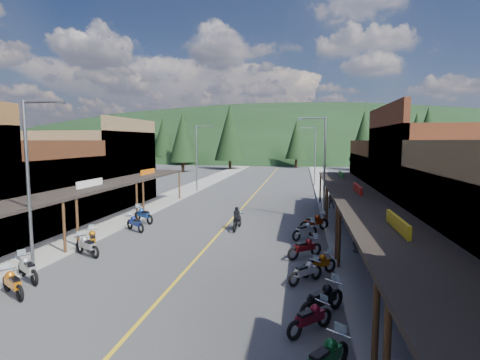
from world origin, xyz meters
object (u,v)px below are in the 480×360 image
at_px(pine_2, 230,132).
at_px(shop_east_3, 404,185).
at_px(bike_west_5, 28,267).
at_px(bike_west_6, 87,245).
at_px(bike_west_8, 135,222).
at_px(bike_west_9, 143,214).
at_px(pine_5, 427,133).
at_px(bike_east_5, 306,271).
at_px(pedestrian_east_b, 330,198).
at_px(bike_east_8, 305,230).
at_px(shop_east_2, 449,187).
at_px(pine_1, 185,137).
at_px(bike_east_6, 318,263).
at_px(rider_on_bike, 237,220).
at_px(bike_west_7, 93,239).
at_px(bike_east_3, 310,317).
at_px(shop_west_2, 24,193).
at_px(pine_4, 364,136).
at_px(pedestrian_east_a, 356,238).
at_px(bike_east_2, 325,357).
at_px(shop_west_3, 97,169).
at_px(bike_east_7, 305,247).
at_px(pine_0, 110,139).
at_px(bike_west_4, 13,282).
at_px(pine_11, 402,134).
at_px(pine_7, 163,137).
at_px(bike_east_9, 314,221).
at_px(pine_3, 296,139).
at_px(streetlight_3, 314,154).
at_px(streetlight_1, 198,155).
at_px(streetlight_2, 323,163).
at_px(bike_east_4, 322,298).

bearing_deg(pine_2, shop_east_3, -63.04).
distance_m(bike_west_5, bike_west_6, 3.81).
relative_size(bike_west_8, bike_west_9, 0.92).
distance_m(pine_5, bike_west_8, 80.64).
bearing_deg(bike_east_5, pedestrian_east_b, 126.97).
xyz_separation_m(bike_east_8, pedestrian_east_b, (2.27, 10.75, 0.41)).
relative_size(shop_east_2, pine_1, 0.87).
distance_m(bike_east_6, rider_on_bike, 9.61).
height_order(pine_5, bike_west_7, pine_5).
bearing_deg(bike_east_3, bike_east_6, 129.04).
relative_size(shop_west_2, pine_4, 0.87).
relative_size(bike_east_8, pedestrian_east_a, 1.39).
xyz_separation_m(shop_east_2, bike_east_2, (-7.71, -13.71, -2.90)).
distance_m(shop_west_3, bike_east_7, 23.61).
bearing_deg(bike_east_2, pine_2, 138.30).
bearing_deg(pedestrian_east_b, bike_east_3, 66.20).
bearing_deg(pine_0, bike_west_4, -64.22).
xyz_separation_m(pine_11, rider_on_bike, (-18.98, -34.18, -6.52)).
bearing_deg(shop_west_2, pine_11, 47.08).
bearing_deg(pine_11, pine_7, 143.84).
bearing_deg(bike_east_7, pedestrian_east_b, 132.25).
distance_m(pine_0, bike_east_5, 81.56).
distance_m(pine_1, pine_4, 43.17).
bearing_deg(pine_11, bike_west_5, -120.35).
bearing_deg(bike_east_2, bike_east_8, 127.12).
xyz_separation_m(bike_west_7, bike_east_9, (12.56, 6.54, 0.04)).
xyz_separation_m(pine_3, bike_west_5, (-10.44, -73.14, -5.85)).
distance_m(bike_west_6, bike_east_8, 12.76).
distance_m(shop_east_2, streetlight_3, 29.13).
relative_size(pine_3, pine_5, 0.79).
bearing_deg(shop_west_2, bike_east_6, -16.61).
distance_m(streetlight_3, bike_west_8, 30.78).
xyz_separation_m(shop_east_2, bike_west_7, (-20.06, -3.92, -2.89)).
distance_m(pine_7, bike_east_9, 81.53).
bearing_deg(bike_east_9, pine_1, 168.20).
distance_m(streetlight_1, rider_on_bike, 20.21).
bearing_deg(bike_west_6, shop_west_2, 85.54).
height_order(pine_7, bike_west_7, pine_7).
bearing_deg(pine_0, pine_5, 7.70).
xyz_separation_m(pine_5, bike_east_5, (-28.37, -77.35, -7.44)).
distance_m(shop_west_3, bike_west_8, 12.40).
xyz_separation_m(streetlight_1, bike_west_4, (1.10, -30.70, -3.87)).
height_order(streetlight_2, bike_west_7, streetlight_2).
xyz_separation_m(streetlight_2, bike_west_9, (-13.28, -3.20, -3.80)).
distance_m(pine_0, pedestrian_east_b, 68.91).
distance_m(pine_5, bike_east_3, 86.74).
relative_size(bike_east_4, pedestrian_east_a, 1.46).
distance_m(pine_7, pine_11, 64.40).
relative_size(pine_1, bike_west_5, 5.68).
bearing_deg(pine_5, pine_1, -178.03).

